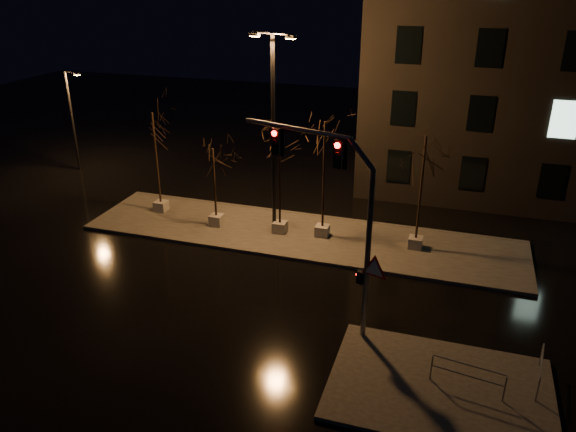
% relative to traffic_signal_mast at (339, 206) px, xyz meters
% --- Properties ---
extents(ground, '(90.00, 90.00, 0.00)m').
position_rel_traffic_signal_mast_xyz_m(ground, '(-3.48, 1.15, -4.97)').
color(ground, black).
rests_on(ground, ground).
extents(median, '(22.00, 5.00, 0.15)m').
position_rel_traffic_signal_mast_xyz_m(median, '(-3.48, 7.15, -4.89)').
color(median, '#403F39').
rests_on(median, ground).
extents(sidewalk_corner, '(7.00, 5.00, 0.15)m').
position_rel_traffic_signal_mast_xyz_m(sidewalk_corner, '(4.02, -2.35, -4.89)').
color(sidewalk_corner, '#403F39').
rests_on(sidewalk_corner, ground).
extents(tree_0, '(1.80, 1.80, 5.64)m').
position_rel_traffic_signal_mast_xyz_m(tree_0, '(-11.64, 7.67, -0.53)').
color(tree_0, '#ACAAA1').
rests_on(tree_0, median).
extents(tree_1, '(1.80, 1.80, 4.25)m').
position_rel_traffic_signal_mast_xyz_m(tree_1, '(-7.94, 6.87, -1.59)').
color(tree_1, '#ACAAA1').
rests_on(tree_1, median).
extents(tree_2, '(1.80, 1.80, 5.61)m').
position_rel_traffic_signal_mast_xyz_m(tree_2, '(-4.51, 7.04, -0.56)').
color(tree_2, '#ACAAA1').
rests_on(tree_2, median).
extents(tree_3, '(1.80, 1.80, 5.98)m').
position_rel_traffic_signal_mast_xyz_m(tree_3, '(-2.36, 7.28, -0.28)').
color(tree_3, '#ACAAA1').
rests_on(tree_3, median).
extents(tree_4, '(1.80, 1.80, 5.69)m').
position_rel_traffic_signal_mast_xyz_m(tree_4, '(2.22, 7.34, -0.50)').
color(tree_4, '#ACAAA1').
rests_on(tree_4, median).
extents(traffic_signal_mast, '(5.75, 1.90, 7.33)m').
position_rel_traffic_signal_mast_xyz_m(traffic_signal_mast, '(0.00, 0.00, 0.00)').
color(traffic_signal_mast, slate).
rests_on(traffic_signal_mast, sidewalk_corner).
extents(streetlight_main, '(2.41, 0.87, 9.71)m').
position_rel_traffic_signal_mast_xyz_m(streetlight_main, '(-4.84, 7.13, 0.78)').
color(streetlight_main, black).
rests_on(streetlight_main, median).
extents(streetlight_far, '(1.28, 0.35, 6.55)m').
position_rel_traffic_signal_mast_xyz_m(streetlight_far, '(-20.50, 12.55, -1.37)').
color(streetlight_far, black).
rests_on(streetlight_far, ground).
extents(guard_rail_a, '(2.28, 0.41, 0.99)m').
position_rel_traffic_signal_mast_xyz_m(guard_rail_a, '(4.80, -2.26, -4.17)').
color(guard_rail_a, slate).
rests_on(guard_rail_a, sidewalk_corner).
extents(guard_rail_b, '(0.31, 1.90, 0.91)m').
position_rel_traffic_signal_mast_xyz_m(guard_rail_b, '(7.02, -1.18, -4.23)').
color(guard_rail_b, slate).
rests_on(guard_rail_b, sidewalk_corner).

